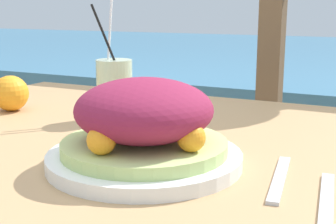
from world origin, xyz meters
The scene contains 8 objects.
patio_table centered at (0.00, 0.00, 0.65)m, with size 1.30×1.00×0.72m.
railing_fence centered at (0.00, 0.80, 0.84)m, with size 2.80×0.08×1.13m.
salad_plate centered at (0.02, -0.06, 0.78)m, with size 0.29×0.29×0.13m.
drink_glass centered at (-0.17, 0.16, 0.79)m, with size 0.08×0.07×0.25m.
fork centered at (0.22, -0.04, 0.73)m, with size 0.04×0.18×0.00m.
knife centered at (0.29, -0.09, 0.73)m, with size 0.04×0.18×0.00m.
orange_near_basket centered at (-0.06, 0.12, 0.76)m, with size 0.07×0.07×0.07m.
orange_near_glass centered at (-0.43, 0.13, 0.76)m, with size 0.08×0.08×0.08m.
Camera 1 is at (0.35, -0.65, 0.95)m, focal length 50.00 mm.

